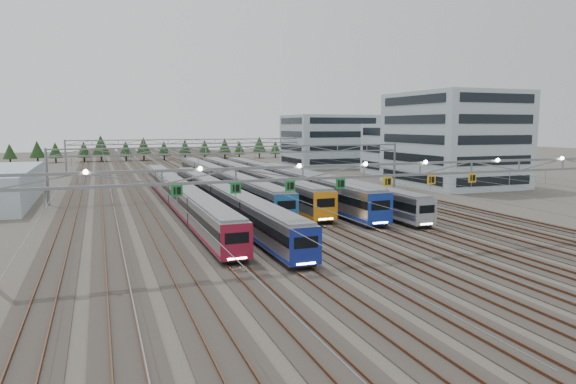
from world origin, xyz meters
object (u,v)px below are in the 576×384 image
object	(u,v)px
gantry_far	(192,145)
train_b	(221,198)
depot_bldg_south	(453,139)
train_d	(248,179)
train_f	(324,185)
gantry_mid	(241,156)
train_a	(178,194)
train_c	(220,180)
depot_bldg_north	(329,141)
train_e	(282,180)
gantry_near	(364,173)
depot_bldg_mid	(405,149)

from	to	relation	value
gantry_far	train_b	bearing A→B (deg)	-96.41
train_b	depot_bldg_south	world-z (taller)	depot_bldg_south
train_d	train_f	world-z (taller)	train_d
train_b	depot_bldg_south	xyz separation A→B (m)	(47.61, 15.74, 6.59)
gantry_mid	train_a	bearing A→B (deg)	-140.92
train_c	train_d	size ratio (longest dim) A/B	1.02
depot_bldg_north	train_e	bearing A→B (deg)	-122.10
gantry_far	depot_bldg_south	size ratio (longest dim) A/B	2.56
gantry_near	depot_bldg_south	size ratio (longest dim) A/B	2.56
train_c	train_e	distance (m)	10.56
gantry_mid	depot_bldg_mid	world-z (taller)	depot_bldg_mid
gantry_mid	gantry_near	bearing A→B (deg)	-90.07
depot_bldg_south	train_a	bearing A→B (deg)	-169.33
gantry_near	depot_bldg_south	bearing A→B (deg)	44.93
gantry_far	depot_bldg_north	world-z (taller)	depot_bldg_north
train_b	train_e	size ratio (longest dim) A/B	0.92
gantry_mid	depot_bldg_mid	bearing A→B (deg)	26.29
train_a	depot_bldg_north	world-z (taller)	depot_bldg_north
train_c	train_a	bearing A→B (deg)	-122.22
depot_bldg_mid	train_f	bearing A→B (deg)	-139.11
train_b	gantry_near	bearing A→B (deg)	-75.03
train_b	gantry_far	size ratio (longest dim) A/B	1.01
depot_bldg_north	train_a	bearing A→B (deg)	-130.07
train_b	depot_bldg_north	bearing A→B (deg)	55.24
train_f	gantry_far	distance (m)	53.12
train_a	gantry_mid	distance (m)	15.15
gantry_far	depot_bldg_south	distance (m)	60.32
train_b	train_d	world-z (taller)	train_d
train_a	gantry_mid	bearing A→B (deg)	39.08
train_d	gantry_far	size ratio (longest dim) A/B	1.12
gantry_mid	train_b	bearing A→B (deg)	-114.15
depot_bldg_south	depot_bldg_mid	bearing A→B (deg)	80.85
train_f	depot_bldg_south	xyz separation A→B (m)	(29.61, 7.40, 6.64)
train_a	depot_bldg_south	distance (m)	53.43
train_e	gantry_mid	size ratio (longest dim) A/B	1.11
train_d	depot_bldg_south	xyz separation A→B (m)	(38.61, -3.41, 6.39)
train_e	depot_bldg_north	size ratio (longest dim) A/B	2.84
train_a	gantry_mid	xyz separation A→B (m)	(11.25, 9.13, 4.41)
train_d	depot_bldg_south	distance (m)	39.28
depot_bldg_south	depot_bldg_mid	world-z (taller)	depot_bldg_south
train_c	gantry_near	distance (m)	45.59
train_d	train_e	bearing A→B (deg)	-44.80
gantry_near	train_a	bearing A→B (deg)	109.88
gantry_mid	depot_bldg_south	distance (m)	40.92
gantry_mid	train_c	bearing A→B (deg)	113.61
train_e	gantry_far	world-z (taller)	gantry_far
train_d	gantry_mid	xyz separation A→B (m)	(-2.25, -4.10, 4.21)
gantry_far	depot_bldg_south	bearing A→B (deg)	-47.33
gantry_mid	gantry_far	bearing A→B (deg)	90.00
train_f	depot_bldg_mid	bearing A→B (deg)	40.89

